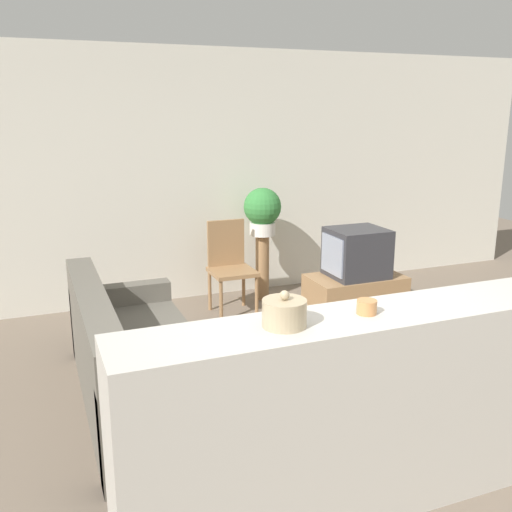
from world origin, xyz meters
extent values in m
plane|color=#756656|center=(0.00, 0.00, 0.00)|extent=(14.00, 14.00, 0.00)
cube|color=silver|center=(0.00, 3.43, 1.35)|extent=(9.00, 0.06, 2.70)
cube|color=#605B51|center=(-0.86, 1.23, 0.21)|extent=(0.85, 2.09, 0.43)
cube|color=#605B51|center=(-1.18, 1.23, 0.64)|extent=(0.20, 2.09, 0.42)
cube|color=#605B51|center=(-0.86, 0.26, 0.30)|extent=(0.85, 0.16, 0.60)
cube|color=#605B51|center=(-0.86, 2.19, 0.30)|extent=(0.85, 0.16, 0.60)
cube|color=#9E754C|center=(1.33, 1.94, 0.26)|extent=(0.90, 0.52, 0.51)
cube|color=#333338|center=(1.33, 1.94, 0.74)|extent=(0.52, 0.47, 0.46)
cube|color=#939EB2|center=(1.07, 1.94, 0.74)|extent=(0.02, 0.39, 0.36)
cube|color=#9E754C|center=(0.35, 2.71, 0.45)|extent=(0.44, 0.44, 0.04)
cube|color=#9E754C|center=(0.35, 2.91, 0.71)|extent=(0.40, 0.04, 0.48)
cylinder|color=#9E754C|center=(0.16, 2.52, 0.21)|extent=(0.04, 0.04, 0.43)
cylinder|color=#9E754C|center=(0.54, 2.52, 0.21)|extent=(0.04, 0.04, 0.43)
cylinder|color=#9E754C|center=(0.16, 2.90, 0.21)|extent=(0.04, 0.04, 0.43)
cylinder|color=#9E754C|center=(0.54, 2.90, 0.21)|extent=(0.04, 0.04, 0.43)
cylinder|color=#9E754C|center=(0.81, 3.05, 0.36)|extent=(0.15, 0.15, 0.73)
cylinder|color=white|center=(0.81, 3.05, 0.80)|extent=(0.28, 0.28, 0.14)
sphere|color=#38843D|center=(0.81, 3.05, 1.04)|extent=(0.41, 0.41, 0.41)
cube|color=beige|center=(0.00, -0.30, 0.54)|extent=(2.58, 0.44, 1.08)
cylinder|color=tan|center=(-0.45, -0.30, 1.14)|extent=(0.21, 0.21, 0.13)
sphere|color=tan|center=(-0.45, -0.30, 1.23)|extent=(0.05, 0.05, 0.05)
cylinder|color=#C6844C|center=(0.00, -0.30, 1.11)|extent=(0.10, 0.10, 0.07)
camera|label=1|loc=(-1.50, -2.58, 2.06)|focal=40.00mm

